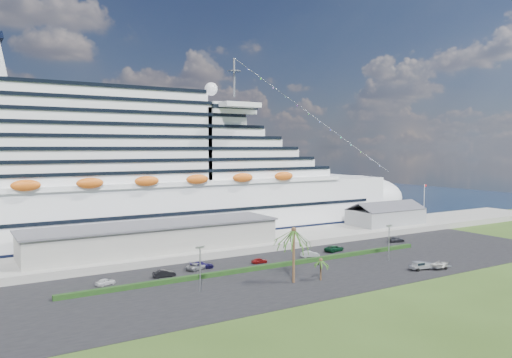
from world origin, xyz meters
TOP-DOWN VIEW (x-y plane):
  - ground at (0.00, 0.00)m, footprint 420.00×420.00m
  - asphalt_lot at (0.00, 11.00)m, footprint 140.00×38.00m
  - wharf at (0.00, 40.00)m, footprint 240.00×20.00m
  - water at (0.00, 130.00)m, footprint 420.00×160.00m
  - cruise_ship at (-21.53, 64.00)m, footprint 191.00×38.00m
  - terminal_building at (-25.00, 40.00)m, footprint 61.00×15.00m
  - port_shed at (52.00, 40.00)m, footprint 24.00×12.31m
  - flagpole at (70.04, 40.00)m, footprint 1.08×0.16m
  - hedge at (-8.00, 16.00)m, footprint 88.00×1.10m
  - lamp_post_left at (-28.00, 8.00)m, footprint 1.60×0.35m
  - lamp_post_right at (20.00, 8.00)m, footprint 1.60×0.35m
  - palm_tall at (-10.00, 4.00)m, footprint 8.82×8.82m
  - palm_short at (-4.50, 2.50)m, footprint 3.53×3.53m
  - parked_car_0 at (-41.70, 21.06)m, footprint 4.06×2.46m
  - parked_car_1 at (-30.05, 20.89)m, footprint 4.68×1.99m
  - parked_car_2 at (-21.79, 23.00)m, footprint 5.51×3.86m
  - parked_car_3 at (-20.49, 23.53)m, footprint 5.62×3.48m
  - parked_car_4 at (-7.28, 21.02)m, footprint 3.77×1.81m
  - parked_car_5 at (6.38, 20.13)m, footprint 4.65×2.98m
  - parked_car_6 at (15.67, 22.19)m, footprint 5.98×3.61m
  - parked_car_7 at (38.42, 22.78)m, footprint 5.13×3.01m
  - pickup_truck at (19.00, -1.99)m, footprint 5.32×2.63m
  - boat_trailer at (23.43, -3.91)m, footprint 5.73×3.71m

SIDE VIEW (x-z plane):
  - ground at x=0.00m, z-range 0.00..0.00m
  - water at x=0.00m, z-range 0.00..0.02m
  - asphalt_lot at x=0.00m, z-range 0.00..0.12m
  - hedge at x=-8.00m, z-range 0.12..1.02m
  - parked_car_4 at x=-7.28m, z-range 0.12..1.36m
  - parked_car_0 at x=-41.70m, z-range 0.12..1.41m
  - parked_car_7 at x=38.42m, z-range 0.12..1.51m
  - parked_car_2 at x=-21.79m, z-range 0.12..1.52m
  - parked_car_5 at x=6.38m, z-range 0.12..1.57m
  - parked_car_1 at x=-30.05m, z-range 0.12..1.62m
  - parked_car_3 at x=-20.49m, z-range 0.12..1.64m
  - parked_car_6 at x=15.67m, z-range 0.12..1.67m
  - wharf at x=0.00m, z-range 0.00..1.80m
  - pickup_truck at x=19.00m, z-range 0.21..2.00m
  - boat_trailer at x=23.43m, z-range 0.39..2.04m
  - palm_short at x=-4.50m, z-range 1.38..5.95m
  - port_shed at x=52.00m, z-range 0.71..8.08m
  - terminal_building at x=-25.00m, z-range 1.86..8.16m
  - lamp_post_left at x=-28.00m, z-range 1.21..9.48m
  - lamp_post_right at x=20.00m, z-range 1.21..9.48m
  - flagpole at x=70.04m, z-range 2.27..14.27m
  - palm_tall at x=-10.00m, z-range 3.64..14.77m
  - cruise_ship at x=-21.53m, z-range -10.31..43.69m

